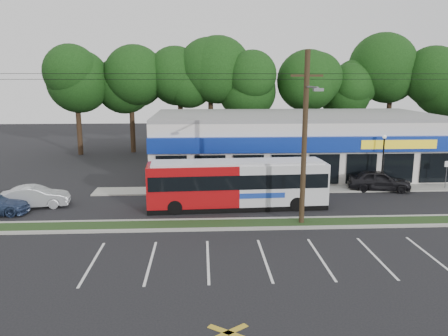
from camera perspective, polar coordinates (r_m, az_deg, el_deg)
name	(u,v)px	position (r m, az deg, el deg)	size (l,w,h in m)	color
ground	(253,231)	(24.98, 3.79, -8.17)	(120.00, 120.00, 0.00)	black
grass_strip	(251,224)	(25.90, 3.53, -7.29)	(40.00, 1.60, 0.12)	#1E3716
curb_south	(253,229)	(25.10, 3.75, -7.90)	(40.00, 0.25, 0.14)	#9E9E93
curb_north	(249,219)	(26.70, 3.32, -6.68)	(40.00, 0.25, 0.14)	#9E9E93
sidewalk	(304,189)	(34.31, 10.36, -2.71)	(32.00, 2.20, 0.10)	#9E9E93
strip_mall	(293,143)	(40.54, 8.96, 3.30)	(25.00, 12.55, 5.30)	silver
utility_pole	(302,133)	(25.09, 10.16, 4.50)	(50.00, 2.77, 10.00)	black
lamp_post	(383,155)	(35.46, 20.07, 1.56)	(0.30, 0.30, 4.25)	black
sign_post	(447,170)	(37.69, 27.10, -0.18)	(0.45, 0.10, 2.23)	#59595E
tree_line	(262,78)	(49.79, 5.04, 11.60)	(46.76, 6.76, 11.83)	black
metrobus	(237,183)	(28.74, 1.75, -2.00)	(11.85, 3.03, 3.16)	#A20C0F
car_dark	(379,180)	(35.43, 19.58, -1.52)	(1.86, 4.63, 1.58)	black
car_silver	(35,197)	(31.68, -23.48, -3.47)	(1.52, 4.36, 1.44)	#AAADB2
pedestrian_a	(271,190)	(30.70, 6.22, -2.89)	(0.57, 0.37, 1.56)	beige
pedestrian_b	(279,181)	(33.24, 7.15, -1.67)	(0.82, 0.64, 1.68)	silver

